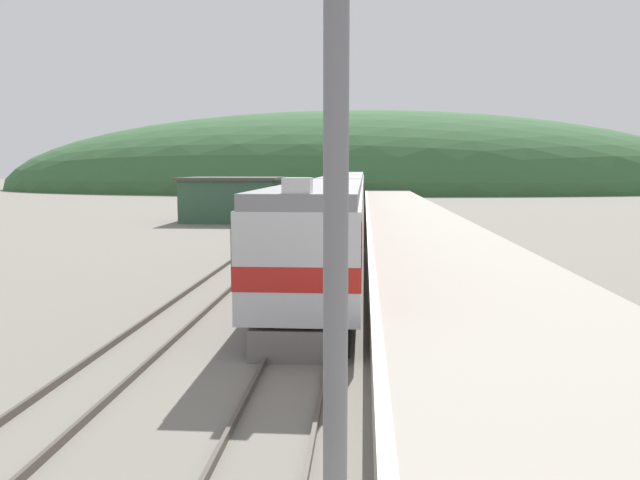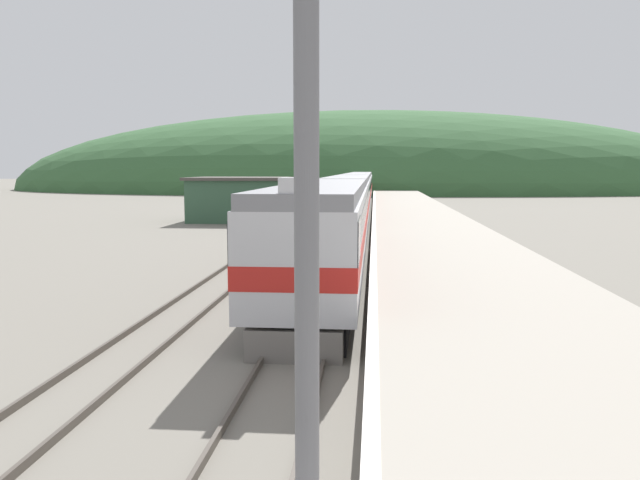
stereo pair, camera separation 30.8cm
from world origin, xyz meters
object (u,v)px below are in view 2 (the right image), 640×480
at_px(carriage_third, 357,191).
at_px(signal_mast_main, 306,6).
at_px(carriage_fourth, 361,185).
at_px(express_train_lead_car, 326,230).
at_px(carriage_second, 349,201).

xyz_separation_m(carriage_third, signal_mast_main, (1.30, -60.54, 3.57)).
bearing_deg(carriage_fourth, carriage_third, -90.00).
xyz_separation_m(carriage_fourth, signal_mast_main, (1.30, -81.43, 3.57)).
distance_m(carriage_third, carriage_fourth, 20.89).
relative_size(express_train_lead_car, carriage_second, 0.99).
xyz_separation_m(carriage_second, signal_mast_main, (1.30, -39.64, 3.57)).
xyz_separation_m(carriage_third, carriage_fourth, (0.00, 20.89, 0.00)).
bearing_deg(express_train_lead_car, carriage_third, 90.00).
bearing_deg(carriage_third, carriage_fourth, 90.00).
xyz_separation_m(express_train_lead_car, signal_mast_main, (1.30, -18.61, 3.55)).
bearing_deg(carriage_third, signal_mast_main, -88.77).
bearing_deg(signal_mast_main, carriage_third, 91.23).
bearing_deg(express_train_lead_car, carriage_fourth, 90.00).
bearing_deg(carriage_second, signal_mast_main, -88.12).
relative_size(carriage_third, carriage_fourth, 1.00).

